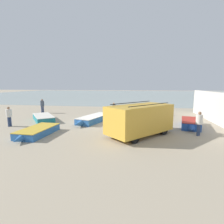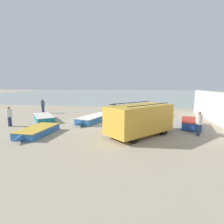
{
  "view_description": "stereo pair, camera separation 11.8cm",
  "coord_description": "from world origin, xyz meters",
  "views": [
    {
      "loc": [
        3.81,
        -16.06,
        3.58
      ],
      "look_at": [
        1.26,
        0.27,
        1.0
      ],
      "focal_mm": 28.0,
      "sensor_mm": 36.0,
      "label": 1
    },
    {
      "loc": [
        3.93,
        -16.04,
        3.58
      ],
      "look_at": [
        1.26,
        0.27,
        1.0
      ],
      "focal_mm": 28.0,
      "sensor_mm": 36.0,
      "label": 2
    }
  ],
  "objects": [
    {
      "name": "sea_water",
      "position": [
        0.0,
        52.0,
        0.0
      ],
      "size": [
        120.0,
        80.0,
        0.01
      ],
      "primitive_type": "cube",
      "color": "#99A89E",
      "rests_on": "ground_plane"
    },
    {
      "name": "fishing_rowboat_4",
      "position": [
        8.18,
        -0.72,
        0.32
      ],
      "size": [
        2.13,
        4.11,
        0.64
      ],
      "rotation": [
        0.0,
        0.0,
        4.49
      ],
      "color": "#234CA3",
      "rests_on": "ground_plane"
    },
    {
      "name": "fishing_rowboat_2",
      "position": [
        -5.74,
        -0.01,
        0.29
      ],
      "size": [
        3.67,
        4.2,
        0.57
      ],
      "rotation": [
        0.0,
        0.0,
        2.25
      ],
      "color": "#1E757F",
      "rests_on": "ground_plane"
    },
    {
      "name": "fishing_rowboat_1",
      "position": [
        5.45,
        4.55,
        0.28
      ],
      "size": [
        4.21,
        2.99,
        0.57
      ],
      "rotation": [
        0.0,
        0.0,
        0.54
      ],
      "color": "#234CA3",
      "rests_on": "ground_plane"
    },
    {
      "name": "harbor_wall",
      "position": [
        11.05,
        1.0,
        1.45
      ],
      "size": [
        0.5,
        13.59,
        2.91
      ],
      "primitive_type": "cube",
      "color": "#BCB7AD",
      "rests_on": "ground_plane"
    },
    {
      "name": "parked_van",
      "position": [
        3.92,
        -3.79,
        1.2
      ],
      "size": [
        4.91,
        5.09,
        2.31
      ],
      "rotation": [
        0.0,
        0.0,
        0.83
      ],
      "color": "gold",
      "rests_on": "ground_plane"
    },
    {
      "name": "fisherman_0",
      "position": [
        0.95,
        3.56,
        0.96
      ],
      "size": [
        0.42,
        0.42,
        1.6
      ],
      "rotation": [
        0.0,
        0.0,
        2.0
      ],
      "color": "#38383D",
      "rests_on": "ground_plane"
    },
    {
      "name": "fisherman_3",
      "position": [
        -8.4,
        4.42,
        1.07
      ],
      "size": [
        0.47,
        0.47,
        1.8
      ],
      "rotation": [
        0.0,
        0.0,
        5.52
      ],
      "color": "navy",
      "rests_on": "ground_plane"
    },
    {
      "name": "fisherman_1",
      "position": [
        -7.24,
        -2.81,
        1.03
      ],
      "size": [
        0.45,
        0.45,
        1.73
      ],
      "rotation": [
        0.0,
        0.0,
        5.99
      ],
      "color": "navy",
      "rests_on": "ground_plane"
    },
    {
      "name": "fishing_rowboat_5",
      "position": [
        -3.4,
        -4.86,
        0.26
      ],
      "size": [
        1.81,
        4.17,
        0.52
      ],
      "rotation": [
        0.0,
        0.0,
        4.66
      ],
      "color": "#2D66AD",
      "rests_on": "ground_plane"
    },
    {
      "name": "fisherman_2",
      "position": [
        8.02,
        -3.23,
        1.04
      ],
      "size": [
        0.46,
        0.46,
        1.74
      ],
      "rotation": [
        0.0,
        0.0,
        5.53
      ],
      "color": "navy",
      "rests_on": "ground_plane"
    },
    {
      "name": "ground_plane",
      "position": [
        0.0,
        0.0,
        0.0
      ],
      "size": [
        200.0,
        200.0,
        0.0
      ],
      "primitive_type": "plane",
      "color": "tan"
    },
    {
      "name": "fishing_rowboat_0",
      "position": [
        0.85,
        6.41,
        0.32
      ],
      "size": [
        3.7,
        3.81,
        0.65
      ],
      "rotation": [
        0.0,
        0.0,
        2.33
      ],
      "color": "#ADA89E",
      "rests_on": "ground_plane"
    },
    {
      "name": "fishing_rowboat_3",
      "position": [
        -0.53,
        0.21,
        0.3
      ],
      "size": [
        2.79,
        5.55,
        0.59
      ],
      "rotation": [
        0.0,
        0.0,
        4.41
      ],
      "color": "#2D66AD",
      "rests_on": "ground_plane"
    }
  ]
}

